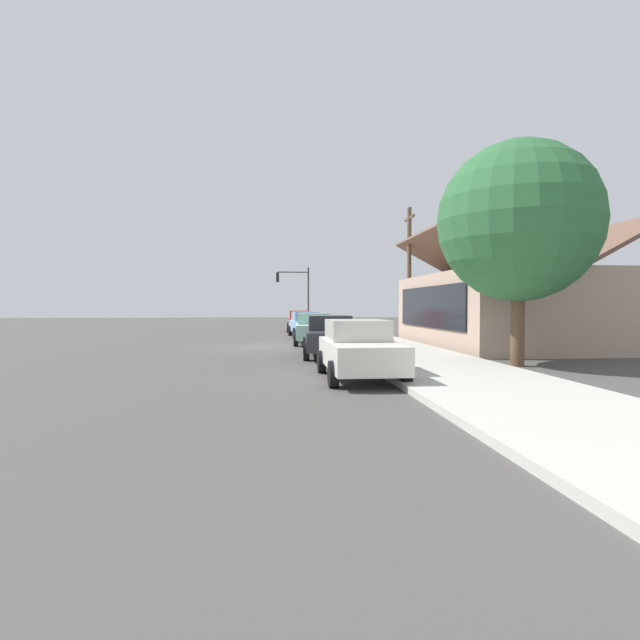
% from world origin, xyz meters
% --- Properties ---
extents(ground_plane, '(120.00, 120.00, 0.00)m').
position_xyz_m(ground_plane, '(0.00, 0.00, 0.00)').
color(ground_plane, '#4C4947').
extents(sidewalk_curb, '(60.00, 4.20, 0.16)m').
position_xyz_m(sidewalk_curb, '(0.00, 5.60, 0.08)').
color(sidewalk_curb, beige).
rests_on(sidewalk_curb, ground).
extents(car_cherry, '(4.46, 2.04, 1.59)m').
position_xyz_m(car_cherry, '(-14.23, 2.61, 0.81)').
color(car_cherry, red).
rests_on(car_cherry, ground).
extents(car_skyblue, '(4.98, 2.15, 1.59)m').
position_xyz_m(car_skyblue, '(-7.74, 2.62, 0.82)').
color(car_skyblue, '#8CB7E0').
rests_on(car_skyblue, ground).
extents(car_seafoam, '(4.50, 2.19, 1.59)m').
position_xyz_m(car_seafoam, '(-1.76, 2.61, 0.81)').
color(car_seafoam, '#9ED1BC').
rests_on(car_seafoam, ground).
extents(car_charcoal, '(4.95, 2.30, 1.59)m').
position_xyz_m(car_charcoal, '(4.48, 2.73, 0.82)').
color(car_charcoal, '#2D3035').
rests_on(car_charcoal, ground).
extents(car_ivory, '(4.41, 2.02, 1.59)m').
position_xyz_m(car_ivory, '(10.67, 2.82, 0.81)').
color(car_ivory, silver).
rests_on(car_ivory, ground).
extents(storefront_building, '(12.46, 8.20, 5.73)m').
position_xyz_m(storefront_building, '(0.43, 11.98, 1.90)').
color(storefront_building, tan).
rests_on(storefront_building, ground).
extents(shade_tree, '(5.21, 5.21, 7.32)m').
position_xyz_m(shade_tree, '(8.42, 8.45, 4.71)').
color(shade_tree, brown).
rests_on(shade_tree, ground).
extents(traffic_light_main, '(0.37, 2.79, 5.20)m').
position_xyz_m(traffic_light_main, '(-18.71, 2.54, 3.49)').
color(traffic_light_main, '#383833').
rests_on(traffic_light_main, ground).
extents(utility_pole_wooden, '(1.80, 0.24, 7.50)m').
position_xyz_m(utility_pole_wooden, '(-3.79, 8.20, 3.93)').
color(utility_pole_wooden, brown).
rests_on(utility_pole_wooden, ground).
extents(fire_hydrant_red, '(0.22, 0.22, 0.71)m').
position_xyz_m(fire_hydrant_red, '(-11.05, 4.20, 0.50)').
color(fire_hydrant_red, red).
rests_on(fire_hydrant_red, sidewalk_curb).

